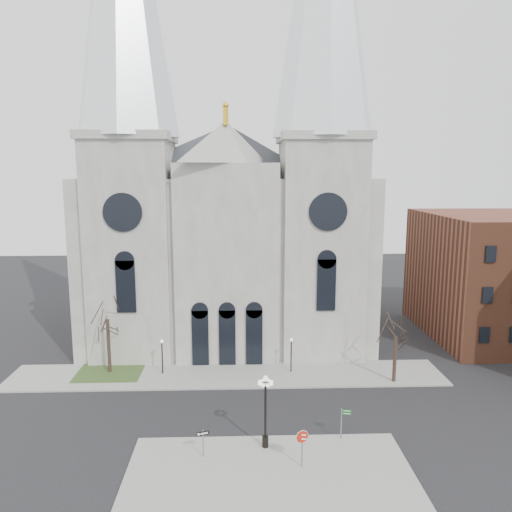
{
  "coord_description": "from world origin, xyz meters",
  "views": [
    {
      "loc": [
        1.14,
        -32.78,
        18.65
      ],
      "look_at": [
        2.58,
        8.0,
        11.77
      ],
      "focal_mm": 35.0,
      "sensor_mm": 36.0,
      "label": 1
    }
  ],
  "objects_px": {
    "globe_lamp": "(265,403)",
    "street_name_sign": "(342,421)",
    "stop_sign": "(302,440)",
    "one_way_sign": "(203,438)"
  },
  "relations": [
    {
      "from": "globe_lamp",
      "to": "street_name_sign",
      "type": "xyz_separation_m",
      "value": [
        5.47,
        0.93,
        -1.9
      ]
    },
    {
      "from": "stop_sign",
      "to": "globe_lamp",
      "type": "xyz_separation_m",
      "value": [
        -2.2,
        2.39,
        1.43
      ]
    },
    {
      "from": "one_way_sign",
      "to": "street_name_sign",
      "type": "height_order",
      "value": "street_name_sign"
    },
    {
      "from": "globe_lamp",
      "to": "street_name_sign",
      "type": "height_order",
      "value": "globe_lamp"
    },
    {
      "from": "globe_lamp",
      "to": "one_way_sign",
      "type": "distance_m",
      "value": 4.69
    },
    {
      "from": "stop_sign",
      "to": "one_way_sign",
      "type": "xyz_separation_m",
      "value": [
        -6.35,
        1.36,
        -0.49
      ]
    },
    {
      "from": "stop_sign",
      "to": "street_name_sign",
      "type": "bearing_deg",
      "value": 50.53
    },
    {
      "from": "stop_sign",
      "to": "street_name_sign",
      "type": "relative_size",
      "value": 1.12
    },
    {
      "from": "one_way_sign",
      "to": "stop_sign",
      "type": "bearing_deg",
      "value": -29.83
    },
    {
      "from": "one_way_sign",
      "to": "street_name_sign",
      "type": "bearing_deg",
      "value": -6.23
    }
  ]
}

